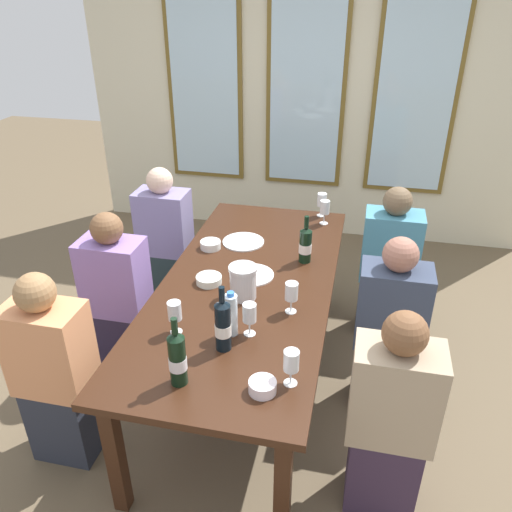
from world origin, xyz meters
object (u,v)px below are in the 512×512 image
wine_glass_1 (325,208)px  wine_glass_4 (291,361)px  seated_person_5 (388,267)px  wine_bottle_2 (223,325)px  wine_glass_2 (249,314)px  seated_person_3 (389,331)px  white_plate_0 (243,242)px  wine_glass_5 (292,292)px  tasting_bowl_2 (262,387)px  wine_bottle_1 (177,358)px  wine_glass_0 (175,312)px  tasting_bowl_1 (211,245)px  wine_glass_3 (322,200)px  seated_person_1 (390,421)px  seated_person_4 (166,242)px  water_bottle (231,314)px  tasting_bowl_0 (209,280)px  metal_pitcher (243,282)px  seated_person_0 (55,375)px  dining_table (248,292)px  white_plate_1 (252,275)px  wine_bottle_0 (305,245)px  seated_person_2 (118,300)px

wine_glass_1 → wine_glass_4: size_ratio=1.00×
seated_person_5 → wine_bottle_2: bearing=-120.6°
wine_glass_2 → seated_person_3: seated_person_3 is taller
white_plate_0 → wine_glass_5: wine_glass_5 is taller
tasting_bowl_2 → seated_person_3: (0.55, 0.84, -0.24)m
seated_person_3 → wine_bottle_1: bearing=-136.6°
wine_glass_0 → wine_glass_1: bearing=67.9°
wine_bottle_2 → tasting_bowl_1: bearing=110.5°
tasting_bowl_1 → wine_glass_4: bearing=-58.0°
wine_glass_3 → seated_person_1: bearing=-73.4°
seated_person_4 → wine_glass_2: bearing=-52.6°
wine_glass_0 → seated_person_1: bearing=-7.9°
white_plate_0 → water_bottle: water_bottle is taller
tasting_bowl_0 → wine_bottle_2: bearing=-66.1°
wine_glass_2 → seated_person_4: (-0.94, 1.23, -0.34)m
metal_pitcher → seated_person_0: size_ratio=0.17×
water_bottle → seated_person_1: 0.87m
tasting_bowl_1 → dining_table: bearing=-46.9°
tasting_bowl_1 → tasting_bowl_2: 1.34m
wine_bottle_1 → wine_bottle_2: size_ratio=0.99×
wine_bottle_1 → seated_person_0: size_ratio=0.30×
metal_pitcher → wine_bottle_2: wine_bottle_2 is taller
white_plate_1 → wine_bottle_2: 0.69m
seated_person_5 → wine_bottle_0: bearing=-141.6°
wine_glass_3 → wine_glass_0: bearing=-109.3°
wine_glass_3 → seated_person_5: seated_person_5 is taller
white_plate_0 → wine_glass_5: size_ratio=1.58×
tasting_bowl_0 → wine_glass_3: (0.53, 1.08, 0.10)m
white_plate_0 → metal_pitcher: size_ratio=1.45×
white_plate_1 → wine_glass_4: bearing=-66.7°
tasting_bowl_0 → wine_glass_5: (0.50, -0.18, 0.10)m
metal_pitcher → wine_bottle_2: size_ratio=0.56×
wine_glass_3 → seated_person_3: bearing=-63.6°
dining_table → seated_person_1: size_ratio=1.97×
wine_glass_3 → seated_person_3: 1.19m
white_plate_1 → water_bottle: bearing=-87.3°
wine_glass_3 → seated_person_4: 1.21m
tasting_bowl_2 → seated_person_2: 1.37m
wine_bottle_1 → water_bottle: wine_bottle_1 is taller
white_plate_1 → wine_glass_5: 0.44m
wine_glass_0 → seated_person_0: 0.70m
wine_bottle_2 → tasting_bowl_1: size_ratio=2.56×
water_bottle → white_plate_1: bearing=92.7°
wine_bottle_0 → seated_person_0: bearing=-136.5°
tasting_bowl_1 → wine_glass_3: size_ratio=0.76×
white_plate_1 → wine_bottle_2: (0.02, -0.68, 0.13)m
seated_person_4 → metal_pitcher: bearing=-47.7°
water_bottle → wine_glass_0: water_bottle is taller
wine_glass_3 → seated_person_3: seated_person_3 is taller
wine_bottle_2 → wine_glass_4: (0.35, -0.17, -0.01)m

